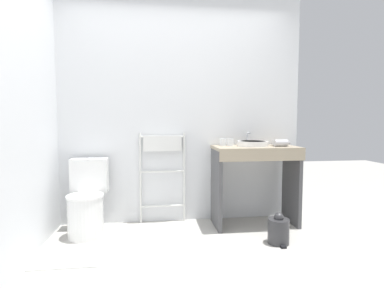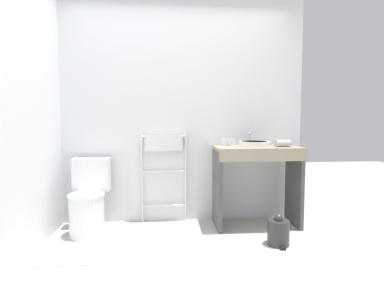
% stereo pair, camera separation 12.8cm
% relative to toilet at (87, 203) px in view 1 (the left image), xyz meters
% --- Properties ---
extents(ground_plane, '(12.00, 12.00, 0.00)m').
position_rel_toilet_xyz_m(ground_plane, '(0.98, -1.03, -0.33)').
color(ground_plane, '#B2AFA8').
extents(wall_back, '(2.93, 0.12, 2.70)m').
position_rel_toilet_xyz_m(wall_back, '(0.98, 0.38, 1.02)').
color(wall_back, silver).
rests_on(wall_back, ground_plane).
extents(wall_side, '(0.12, 2.01, 2.70)m').
position_rel_toilet_xyz_m(wall_side, '(-0.42, -0.36, 1.02)').
color(wall_side, silver).
rests_on(wall_side, ground_plane).
extents(toilet, '(0.38, 0.51, 0.79)m').
position_rel_toilet_xyz_m(toilet, '(0.00, 0.00, 0.00)').
color(toilet, white).
rests_on(toilet, ground_plane).
extents(towel_radiator, '(0.53, 0.06, 1.04)m').
position_rel_toilet_xyz_m(towel_radiator, '(0.79, 0.27, 0.44)').
color(towel_radiator, white).
rests_on(towel_radiator, ground_plane).
extents(vanity_counter, '(0.93, 0.51, 0.90)m').
position_rel_toilet_xyz_m(vanity_counter, '(1.83, 0.04, 0.27)').
color(vanity_counter, gray).
rests_on(vanity_counter, ground_plane).
extents(sink_basin, '(0.35, 0.35, 0.06)m').
position_rel_toilet_xyz_m(sink_basin, '(1.80, 0.08, 0.59)').
color(sink_basin, white).
rests_on(sink_basin, vanity_counter).
extents(faucet, '(0.02, 0.10, 0.15)m').
position_rel_toilet_xyz_m(faucet, '(1.80, 0.26, 0.66)').
color(faucet, silver).
rests_on(faucet, vanity_counter).
extents(cup_near_wall, '(0.08, 0.08, 0.08)m').
position_rel_toilet_xyz_m(cup_near_wall, '(1.49, 0.20, 0.60)').
color(cup_near_wall, white).
rests_on(cup_near_wall, vanity_counter).
extents(cup_near_edge, '(0.08, 0.08, 0.08)m').
position_rel_toilet_xyz_m(cup_near_edge, '(1.57, 0.16, 0.60)').
color(cup_near_edge, white).
rests_on(cup_near_edge, vanity_counter).
extents(hair_dryer, '(0.20, 0.18, 0.08)m').
position_rel_toilet_xyz_m(hair_dryer, '(2.11, 0.01, 0.60)').
color(hair_dryer, '#B7B7BC').
rests_on(hair_dryer, vanity_counter).
extents(trash_bin, '(0.20, 0.24, 0.30)m').
position_rel_toilet_xyz_m(trash_bin, '(1.88, -0.48, -0.21)').
color(trash_bin, '#333335').
rests_on(trash_bin, ground_plane).
extents(bath_mat, '(0.56, 0.36, 0.01)m').
position_rel_toilet_xyz_m(bath_mat, '(-0.04, -0.58, -0.33)').
color(bath_mat, silver).
rests_on(bath_mat, ground_plane).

